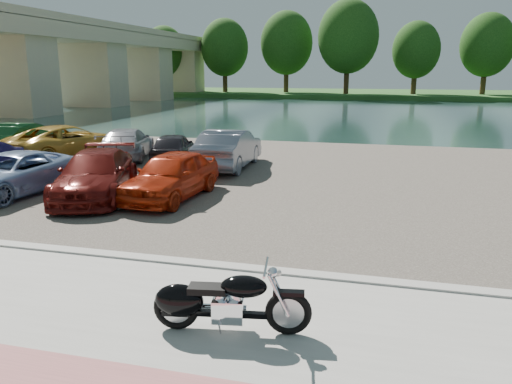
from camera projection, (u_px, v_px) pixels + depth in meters
ground at (208, 322)px, 7.81m from camera, size 200.00×200.00×0.00m
promenade at (183, 353)px, 6.86m from camera, size 60.00×6.00×0.10m
kerb at (243, 270)px, 9.67m from camera, size 60.00×0.30×0.14m
parking_lot at (311, 178)px, 18.15m from camera, size 60.00×18.00×0.04m
river at (357, 113)px, 45.42m from camera, size 120.00×40.00×0.00m
far_bank at (370, 94)px, 75.44m from camera, size 120.00×24.00×0.60m
bridge at (87, 53)px, 51.86m from camera, size 7.00×56.00×8.55m
far_trees at (404, 42)px, 66.83m from camera, size 70.25×10.68×12.52m
motorcycle at (217, 302)px, 7.25m from camera, size 2.32×0.80×1.05m
car_2 at (12, 174)px, 15.54m from camera, size 2.62×4.86×1.30m
car_3 at (96, 175)px, 15.17m from camera, size 3.37×5.17×1.39m
car_4 at (171, 175)px, 15.02m from camera, size 1.95×4.28×1.43m
car_5 at (24, 139)px, 22.79m from camera, size 1.73×4.53×1.47m
car_6 at (67, 142)px, 21.76m from camera, size 3.91×5.83×1.49m
car_7 at (127, 143)px, 21.85m from camera, size 3.18×4.96×1.34m
car_8 at (173, 148)px, 20.84m from camera, size 2.33×3.98×1.27m
car_9 at (229, 149)px, 19.74m from camera, size 1.75×4.70×1.53m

